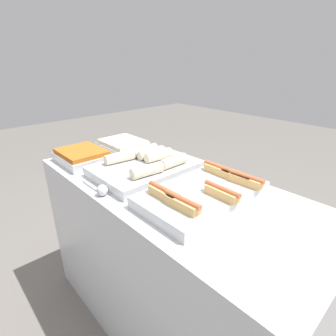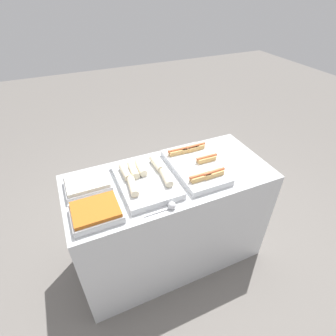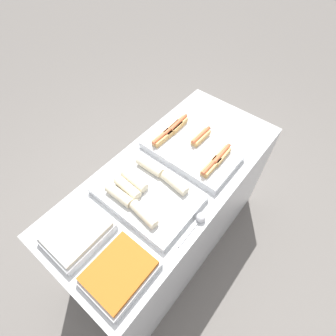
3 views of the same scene
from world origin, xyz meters
name	(u,v)px [view 3 (image 3 of 3)]	position (x,y,z in m)	size (l,w,h in m)	color
ground_plane	(169,238)	(0.00, 0.00, 0.00)	(12.00, 12.00, 0.00)	slate
counter	(169,213)	(0.00, 0.00, 0.46)	(1.52, 0.69, 0.92)	silver
tray_hotdogs	(191,149)	(0.21, 0.01, 0.96)	(0.34, 0.55, 0.10)	silver
tray_wraps	(146,193)	(-0.19, 0.01, 0.96)	(0.37, 0.53, 0.10)	silver
tray_side_front	(120,273)	(-0.57, -0.18, 0.96)	(0.30, 0.24, 0.07)	silver
tray_side_back	(77,233)	(-0.57, 0.11, 0.96)	(0.30, 0.24, 0.07)	silver
serving_spoon_near	(200,219)	(-0.13, -0.30, 0.95)	(0.21, 0.05, 0.05)	silver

